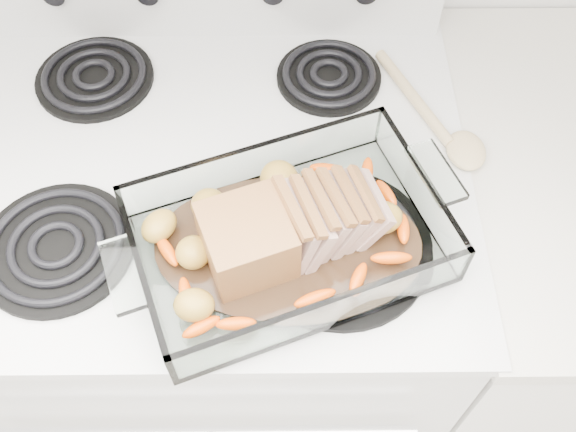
{
  "coord_description": "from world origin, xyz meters",
  "views": [
    {
      "loc": [
        0.12,
        1.05,
        1.68
      ],
      "look_at": [
        0.12,
        1.51,
        0.99
      ],
      "focal_mm": 40.0,
      "sensor_mm": 36.0,
      "label": 1
    }
  ],
  "objects_px": {
    "baking_dish": "(288,241)",
    "electric_range": "(229,293)",
    "counter_right": "(545,294)",
    "pork_roast": "(277,229)"
  },
  "relations": [
    {
      "from": "baking_dish",
      "to": "electric_range",
      "type": "bearing_deg",
      "value": 105.22
    },
    {
      "from": "electric_range",
      "to": "counter_right",
      "type": "xyz_separation_m",
      "value": [
        0.66,
        -0.0,
        -0.02
      ]
    },
    {
      "from": "pork_roast",
      "to": "counter_right",
      "type": "bearing_deg",
      "value": 33.42
    },
    {
      "from": "counter_right",
      "to": "pork_roast",
      "type": "bearing_deg",
      "value": -163.48
    },
    {
      "from": "electric_range",
      "to": "pork_roast",
      "type": "relative_size",
      "value": 4.67
    },
    {
      "from": "electric_range",
      "to": "counter_right",
      "type": "distance_m",
      "value": 0.67
    },
    {
      "from": "electric_range",
      "to": "counter_right",
      "type": "bearing_deg",
      "value": -0.1
    },
    {
      "from": "electric_range",
      "to": "pork_roast",
      "type": "distance_m",
      "value": 0.55
    },
    {
      "from": "electric_range",
      "to": "counter_right",
      "type": "height_order",
      "value": "electric_range"
    },
    {
      "from": "counter_right",
      "to": "baking_dish",
      "type": "height_order",
      "value": "baking_dish"
    }
  ]
}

